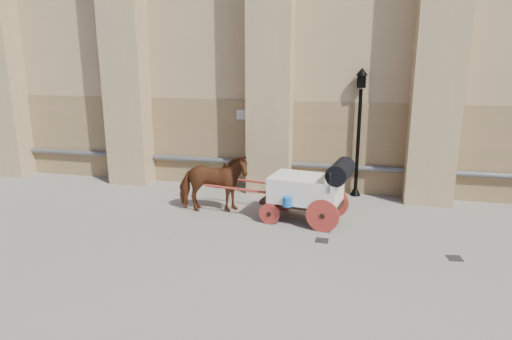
# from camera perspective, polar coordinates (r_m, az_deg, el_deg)

# --- Properties ---
(ground) EXTENTS (90.00, 90.00, 0.00)m
(ground) POSITION_cam_1_polar(r_m,az_deg,el_deg) (11.85, 2.97, -7.97)
(ground) COLOR slate
(ground) RESTS_ON ground
(horse) EXTENTS (2.19, 1.31, 1.73)m
(horse) POSITION_cam_1_polar(r_m,az_deg,el_deg) (13.20, -5.40, -1.68)
(horse) COLOR #5B2F16
(horse) RESTS_ON ground
(carriage) EXTENTS (4.20, 1.73, 1.79)m
(carriage) POSITION_cam_1_polar(r_m,az_deg,el_deg) (12.44, 6.85, -2.26)
(carriage) COLOR black
(carriage) RESTS_ON ground
(street_lamp) EXTENTS (0.38, 0.38, 4.07)m
(street_lamp) POSITION_cam_1_polar(r_m,az_deg,el_deg) (14.78, 12.73, 5.00)
(street_lamp) COLOR black
(street_lamp) RESTS_ON ground
(drain_grate_near) EXTENTS (0.33, 0.33, 0.01)m
(drain_grate_near) POSITION_cam_1_polar(r_m,az_deg,el_deg) (11.54, 8.24, -8.71)
(drain_grate_near) COLOR black
(drain_grate_near) RESTS_ON ground
(drain_grate_far) EXTENTS (0.36, 0.36, 0.01)m
(drain_grate_far) POSITION_cam_1_polar(r_m,az_deg,el_deg) (11.43, 23.56, -10.06)
(drain_grate_far) COLOR black
(drain_grate_far) RESTS_ON ground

